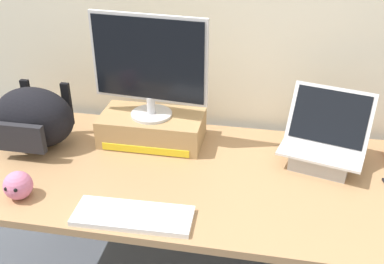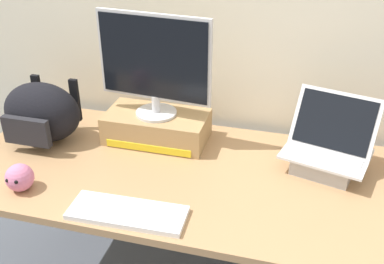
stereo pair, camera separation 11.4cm
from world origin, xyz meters
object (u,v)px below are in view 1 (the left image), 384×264
object	(u,v)px
open_laptop	(323,150)
plush_toy	(18,185)
toner_box_yellow	(152,128)
messenger_backpack	(34,118)
desktop_monitor	(149,65)
external_keyboard	(133,216)

from	to	relation	value
open_laptop	plush_toy	distance (m)	1.16
toner_box_yellow	open_laptop	xyz separation A→B (m)	(0.71, -0.05, 0.00)
open_laptop	messenger_backpack	world-z (taller)	open_laptop
desktop_monitor	toner_box_yellow	bearing A→B (deg)	88.03
toner_box_yellow	plush_toy	world-z (taller)	toner_box_yellow
toner_box_yellow	plush_toy	distance (m)	0.60
desktop_monitor	plush_toy	world-z (taller)	desktop_monitor
open_laptop	plush_toy	xyz separation A→B (m)	(-1.08, -0.43, -0.01)
external_keyboard	desktop_monitor	bearing A→B (deg)	95.94
desktop_monitor	open_laptop	xyz separation A→B (m)	(0.71, -0.05, -0.29)
messenger_backpack	plush_toy	bearing A→B (deg)	-72.66
toner_box_yellow	external_keyboard	distance (m)	0.53
toner_box_yellow	external_keyboard	size ratio (longest dim) A/B	1.07
external_keyboard	plush_toy	size ratio (longest dim) A/B	3.94
plush_toy	desktop_monitor	bearing A→B (deg)	52.82
external_keyboard	messenger_backpack	xyz separation A→B (m)	(-0.54, 0.39, 0.12)
toner_box_yellow	plush_toy	bearing A→B (deg)	-127.13
external_keyboard	open_laptop	bearing A→B (deg)	34.25
desktop_monitor	messenger_backpack	size ratio (longest dim) A/B	1.43
external_keyboard	plush_toy	bearing A→B (deg)	173.19
external_keyboard	messenger_backpack	distance (m)	0.68
desktop_monitor	plush_toy	size ratio (longest dim) A/B	4.71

